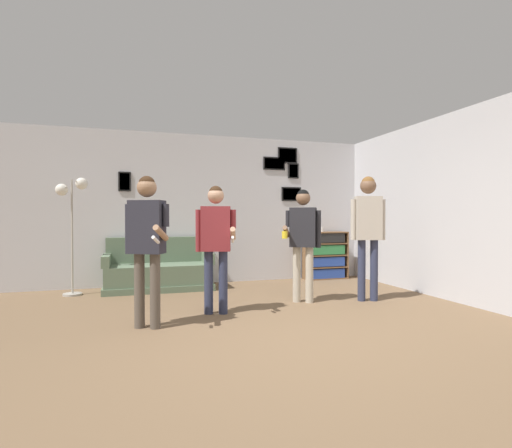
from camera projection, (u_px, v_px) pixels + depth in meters
The scene contains 11 objects.
ground_plane at pixel (296, 342), 3.82m from camera, with size 20.00×20.00×0.00m, color brown.
wall_back at pixel (218, 209), 7.37m from camera, with size 8.12×0.08×2.70m.
wall_right at pixel (417, 208), 6.42m from camera, with size 0.06×6.11×2.70m.
couch at pixel (159, 272), 6.66m from camera, with size 1.75×0.80×0.86m.
bookshelf at pixel (325, 255), 7.79m from camera, with size 0.86×0.30×0.92m.
floor_lamp at pixel (72, 207), 6.11m from camera, with size 0.46×0.28×1.81m.
person_player_foreground_left at pixel (147, 235), 4.29m from camera, with size 0.46×0.58×1.65m.
person_player_foreground_center at pixel (216, 236), 4.94m from camera, with size 0.49×0.52×1.59m.
person_watcher_holding_cup at pixel (303, 234), 5.61m from camera, with size 0.58×0.36×1.59m.
person_spectator_near_bookshelf at pixel (368, 224), 5.71m from camera, with size 0.48×0.29×1.79m.
drinking_cup at pixel (321, 229), 7.76m from camera, with size 0.08×0.08×0.10m.
Camera 1 is at (-1.48, -3.52, 1.20)m, focal length 28.00 mm.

